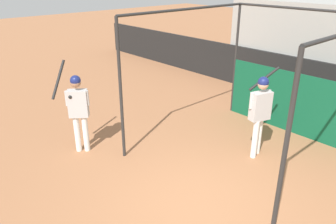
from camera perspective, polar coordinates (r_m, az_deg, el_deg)
ground_plane at (r=6.25m, az=5.18°, el=-16.05°), size 60.00×60.00×0.00m
batting_cage at (r=8.39m, az=19.30°, el=3.85°), size 3.90×4.11×3.18m
player_batter at (r=7.51m, az=15.77°, el=0.59°), size 0.55×0.93×2.01m
player_waiting at (r=7.69m, az=-15.43°, el=0.99°), size 0.61×0.79×2.17m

